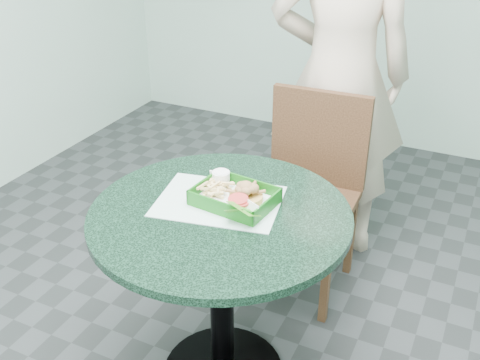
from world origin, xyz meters
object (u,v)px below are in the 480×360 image
at_px(sauce_ramekin, 217,181).
at_px(food_basket, 235,204).
at_px(diner_person, 344,29).
at_px(crab_sandwich, 246,196).
at_px(dining_chair, 309,180).
at_px(cafe_table, 221,256).

bearing_deg(sauce_ramekin, food_basket, -33.02).
relative_size(diner_person, crab_sandwich, 19.63).
height_order(dining_chair, sauce_ramekin, dining_chair).
distance_m(dining_chair, sauce_ramekin, 0.70).
distance_m(diner_person, sauce_ramekin, 1.04).
distance_m(dining_chair, crab_sandwich, 0.72).
xyz_separation_m(crab_sandwich, sauce_ramekin, (-0.14, 0.05, 0.00)).
relative_size(dining_chair, crab_sandwich, 7.90).
distance_m(cafe_table, dining_chair, 0.76).
relative_size(cafe_table, diner_person, 0.39).
xyz_separation_m(cafe_table, food_basket, (0.02, 0.07, 0.19)).
bearing_deg(sauce_ramekin, diner_person, 80.98).
xyz_separation_m(dining_chair, sauce_ramekin, (-0.15, -0.63, 0.27)).
bearing_deg(crab_sandwich, dining_chair, 89.15).
bearing_deg(cafe_table, dining_chair, 84.93).
distance_m(cafe_table, food_basket, 0.20).
distance_m(diner_person, crab_sandwich, 1.08).
xyz_separation_m(food_basket, sauce_ramekin, (-0.10, 0.07, 0.03)).
bearing_deg(dining_chair, crab_sandwich, -92.67).
distance_m(dining_chair, food_basket, 0.73).
height_order(diner_person, sauce_ramekin, diner_person).
relative_size(cafe_table, dining_chair, 0.97).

